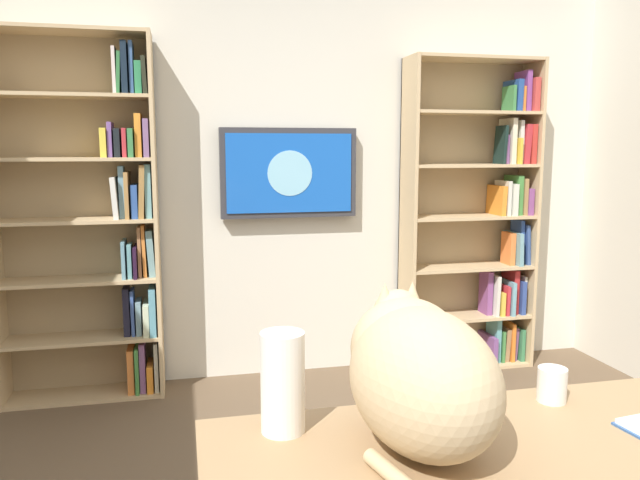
{
  "coord_description": "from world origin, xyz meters",
  "views": [
    {
      "loc": [
        0.63,
        1.69,
        1.47
      ],
      "look_at": [
        0.01,
        -1.05,
        1.06
      ],
      "focal_mm": 34.37,
      "sensor_mm": 36.0,
      "label": 1
    }
  ],
  "objects_px": {
    "wall_mounted_tv": "(289,173)",
    "cat": "(417,369)",
    "paper_towel_roll": "(283,382)",
    "coffee_mug": "(552,385)",
    "bookshelf_left": "(482,220)",
    "bookshelf_right": "(97,222)"
  },
  "relations": [
    {
      "from": "wall_mounted_tv",
      "to": "cat",
      "type": "relative_size",
      "value": 1.39
    },
    {
      "from": "paper_towel_roll",
      "to": "cat",
      "type": "bearing_deg",
      "value": 157.38
    },
    {
      "from": "paper_towel_roll",
      "to": "coffee_mug",
      "type": "height_order",
      "value": "paper_towel_roll"
    },
    {
      "from": "bookshelf_left",
      "to": "paper_towel_roll",
      "type": "bearing_deg",
      "value": 53.12
    },
    {
      "from": "wall_mounted_tv",
      "to": "coffee_mug",
      "type": "bearing_deg",
      "value": 97.67
    },
    {
      "from": "wall_mounted_tv",
      "to": "bookshelf_left",
      "type": "bearing_deg",
      "value": 176.36
    },
    {
      "from": "bookshelf_right",
      "to": "cat",
      "type": "relative_size",
      "value": 3.41
    },
    {
      "from": "bookshelf_left",
      "to": "coffee_mug",
      "type": "xyz_separation_m",
      "value": [
        0.99,
        2.31,
        -0.17
      ]
    },
    {
      "from": "bookshelf_right",
      "to": "cat",
      "type": "height_order",
      "value": "bookshelf_right"
    },
    {
      "from": "cat",
      "to": "paper_towel_roll",
      "type": "bearing_deg",
      "value": -22.62
    },
    {
      "from": "wall_mounted_tv",
      "to": "paper_towel_roll",
      "type": "bearing_deg",
      "value": 79.68
    },
    {
      "from": "bookshelf_left",
      "to": "cat",
      "type": "relative_size",
      "value": 3.29
    },
    {
      "from": "wall_mounted_tv",
      "to": "paper_towel_roll",
      "type": "height_order",
      "value": "wall_mounted_tv"
    },
    {
      "from": "paper_towel_roll",
      "to": "coffee_mug",
      "type": "relative_size",
      "value": 2.65
    },
    {
      "from": "bookshelf_right",
      "to": "cat",
      "type": "distance_m",
      "value": 2.66
    },
    {
      "from": "bookshelf_right",
      "to": "coffee_mug",
      "type": "xyz_separation_m",
      "value": [
        -1.48,
        2.31,
        -0.23
      ]
    },
    {
      "from": "coffee_mug",
      "to": "wall_mounted_tv",
      "type": "bearing_deg",
      "value": -82.33
    },
    {
      "from": "wall_mounted_tv",
      "to": "cat",
      "type": "xyz_separation_m",
      "value": [
        0.14,
        2.54,
        -0.37
      ]
    },
    {
      "from": "bookshelf_left",
      "to": "bookshelf_right",
      "type": "distance_m",
      "value": 2.46
    },
    {
      "from": "wall_mounted_tv",
      "to": "cat",
      "type": "distance_m",
      "value": 2.57
    },
    {
      "from": "cat",
      "to": "coffee_mug",
      "type": "bearing_deg",
      "value": -162.89
    },
    {
      "from": "wall_mounted_tv",
      "to": "cat",
      "type": "bearing_deg",
      "value": 86.93
    }
  ]
}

